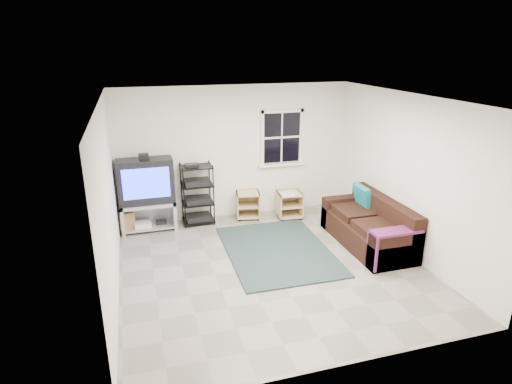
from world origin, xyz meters
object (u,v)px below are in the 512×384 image
object	(u,v)px
av_rack	(198,198)
side_table_right	(289,203)
sofa	(369,227)
side_table_left	(248,204)
tv_unit	(146,189)

from	to	relation	value
av_rack	side_table_right	xyz separation A→B (m)	(1.80, -0.21, -0.21)
side_table_right	sofa	bearing A→B (deg)	-59.98
av_rack	sofa	size ratio (longest dim) A/B	0.61
side_table_left	sofa	xyz separation A→B (m)	(1.69, -1.80, 0.03)
tv_unit	av_rack	xyz separation A→B (m)	(0.94, 0.03, -0.29)
side_table_right	side_table_left	bearing A→B (deg)	163.33
av_rack	sofa	xyz separation A→B (m)	(2.70, -1.77, -0.20)
av_rack	side_table_left	distance (m)	1.03
tv_unit	sofa	xyz separation A→B (m)	(3.63, -1.73, -0.49)
side_table_right	sofa	world-z (taller)	sofa
side_table_left	side_table_right	xyz separation A→B (m)	(0.79, -0.24, 0.02)
side_table_left	side_table_right	world-z (taller)	side_table_right
side_table_left	side_table_right	size ratio (longest dim) A/B	0.97
av_rack	sofa	bearing A→B (deg)	-33.27
tv_unit	side_table_left	distance (m)	2.01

